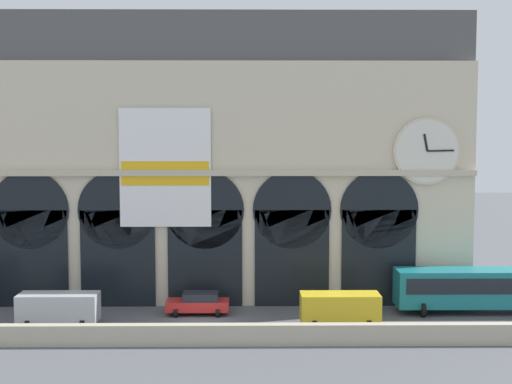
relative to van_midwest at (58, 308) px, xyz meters
name	(u,v)px	position (x,y,z in m)	size (l,w,h in m)	color
ground_plane	(201,324)	(9.35, 0.41, -1.25)	(200.00, 200.00, 0.00)	#54565B
quay_parapet_wall	(196,335)	(9.35, -4.23, -0.61)	(90.00, 0.70, 1.28)	#B2A891
station_building	(207,161)	(9.37, 8.38, 9.31)	(39.46, 6.38, 21.58)	beige
van_midwest	(58,308)	(0.00, 0.00, 0.00)	(5.20, 2.48, 2.20)	#ADB2B7
car_center	(198,303)	(9.01, 3.05, -0.44)	(4.40, 2.22, 1.55)	red
van_mideast	(340,308)	(18.56, -0.20, 0.00)	(5.20, 2.48, 2.20)	gold
bus_east	(474,288)	(28.48, 3.26, 0.54)	(11.00, 3.25, 3.10)	#19727A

